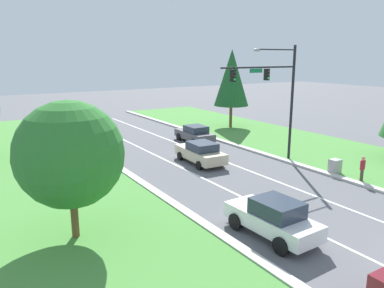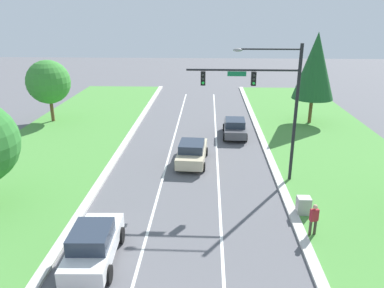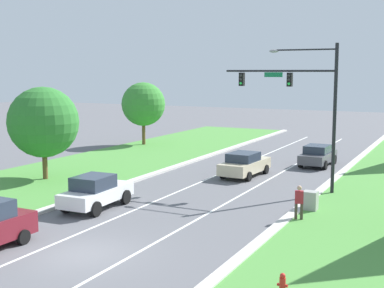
{
  "view_description": "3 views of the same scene",
  "coord_description": "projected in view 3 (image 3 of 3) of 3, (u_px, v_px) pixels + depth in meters",
  "views": [
    {
      "loc": [
        -14.65,
        -5.03,
        7.66
      ],
      "look_at": [
        -2.06,
        15.13,
        2.12
      ],
      "focal_mm": 35.0,
      "sensor_mm": 36.0,
      "label": 1
    },
    {
      "loc": [
        1.06,
        -7.47,
        10.22
      ],
      "look_at": [
        0.09,
        14.66,
        2.33
      ],
      "focal_mm": 35.0,
      "sensor_mm": 36.0,
      "label": 2
    },
    {
      "loc": [
        12.6,
        -15.69,
        6.94
      ],
      "look_at": [
        -2.8,
        14.95,
        2.28
      ],
      "focal_mm": 50.0,
      "sensor_mm": 36.0,
      "label": 3
    }
  ],
  "objects": [
    {
      "name": "white_sedan",
      "position": [
        96.0,
        192.0,
        27.15
      ],
      "size": [
        2.11,
        4.49,
        1.74
      ],
      "rotation": [
        0.0,
        0.0,
        0.04
      ],
      "color": "white",
      "rests_on": "ground_plane"
    },
    {
      "name": "ground_plane",
      "position": [
        82.0,
        254.0,
        20.43
      ],
      "size": [
        160.0,
        160.0,
        0.0
      ],
      "primitive_type": "plane",
      "color": "#5B5B60"
    },
    {
      "name": "lane_stripe_inner_right",
      "position": [
        121.0,
        262.0,
        19.63
      ],
      "size": [
        0.14,
        81.0,
        0.01
      ],
      "color": "white",
      "rests_on": "ground_plane"
    },
    {
      "name": "oak_near_left_tree",
      "position": [
        43.0,
        122.0,
        33.94
      ],
      "size": [
        4.51,
        4.51,
        6.0
      ],
      "color": "brown",
      "rests_on": "ground_plane"
    },
    {
      "name": "lane_stripe_inner_left",
      "position": [
        46.0,
        247.0,
        21.23
      ],
      "size": [
        0.14,
        81.0,
        0.01
      ],
      "color": "white",
      "rests_on": "ground_plane"
    },
    {
      "name": "graphite_sedan",
      "position": [
        318.0,
        155.0,
        39.51
      ],
      "size": [
        2.09,
        4.54,
        1.56
      ],
      "rotation": [
        0.0,
        0.0,
        -0.03
      ],
      "color": "#4C4C51",
      "rests_on": "ground_plane"
    },
    {
      "name": "fire_hydrant",
      "position": [
        282.0,
        284.0,
        16.72
      ],
      "size": [
        0.34,
        0.2,
        0.7
      ],
      "color": "red",
      "rests_on": "ground_plane"
    },
    {
      "name": "utility_cabinet",
      "position": [
        310.0,
        201.0,
        26.7
      ],
      "size": [
        0.7,
        0.6,
        1.01
      ],
      "color": "#9E9E99",
      "rests_on": "ground_plane"
    },
    {
      "name": "traffic_signal_mast",
      "position": [
        304.0,
        95.0,
        30.55
      ],
      "size": [
        6.68,
        0.41,
        8.51
      ],
      "color": "black",
      "rests_on": "ground_plane"
    },
    {
      "name": "champagne_sedan",
      "position": [
        245.0,
        164.0,
        35.57
      ],
      "size": [
        2.25,
        4.79,
        1.62
      ],
      "rotation": [
        0.0,
        0.0,
        -0.05
      ],
      "color": "beige",
      "rests_on": "ground_plane"
    },
    {
      "name": "pedestrian",
      "position": [
        299.0,
        201.0,
        24.88
      ],
      "size": [
        0.43,
        0.34,
        1.69
      ],
      "rotation": [
        0.0,
        0.0,
        3.49
      ],
      "color": "#42382D",
      "rests_on": "ground_plane"
    },
    {
      "name": "curb_strip_right",
      "position": [
        217.0,
        278.0,
        17.91
      ],
      "size": [
        0.5,
        90.0,
        0.15
      ],
      "color": "beige",
      "rests_on": "ground_plane"
    },
    {
      "name": "oak_far_left_tree",
      "position": [
        143.0,
        104.0,
        50.17
      ],
      "size": [
        4.1,
        4.1,
        5.95
      ],
      "color": "brown",
      "rests_on": "ground_plane"
    }
  ]
}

